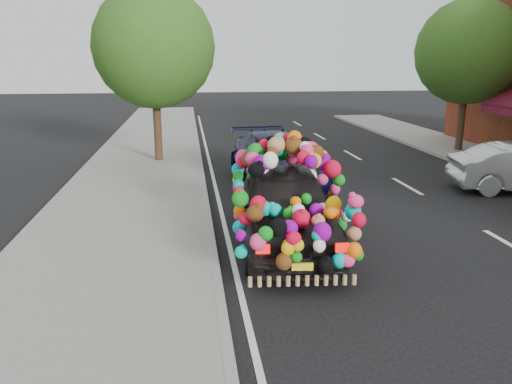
# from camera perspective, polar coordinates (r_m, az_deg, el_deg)

# --- Properties ---
(ground) EXTENTS (100.00, 100.00, 0.00)m
(ground) POSITION_cam_1_polar(r_m,az_deg,el_deg) (9.63, 9.43, -7.32)
(ground) COLOR black
(ground) RESTS_ON ground
(sidewalk) EXTENTS (4.00, 60.00, 0.12)m
(sidewalk) POSITION_cam_1_polar(r_m,az_deg,el_deg) (9.33, -16.96, -8.12)
(sidewalk) COLOR gray
(sidewalk) RESTS_ON ground
(kerb) EXTENTS (0.15, 60.00, 0.13)m
(kerb) POSITION_cam_1_polar(r_m,az_deg,el_deg) (9.21, -4.80, -7.78)
(kerb) COLOR gray
(kerb) RESTS_ON ground
(tree_near_sidewalk) EXTENTS (4.20, 4.20, 6.13)m
(tree_near_sidewalk) POSITION_cam_1_polar(r_m,az_deg,el_deg) (18.03, -11.63, 15.92)
(tree_near_sidewalk) COLOR #332114
(tree_near_sidewalk) RESTS_ON ground
(tree_far_b) EXTENTS (4.00, 4.00, 5.90)m
(tree_far_b) POSITION_cam_1_polar(r_m,az_deg,el_deg) (21.39, 23.11, 14.51)
(tree_far_b) COLOR #332114
(tree_far_b) RESTS_ON ground
(plush_art_car) EXTENTS (2.58, 4.90, 2.19)m
(plush_art_car) POSITION_cam_1_polar(r_m,az_deg,el_deg) (9.84, 3.54, 0.27)
(plush_art_car) COLOR black
(plush_art_car) RESTS_ON ground
(navy_sedan) EXTENTS (2.51, 5.26, 1.48)m
(navy_sedan) POSITION_cam_1_polar(r_m,az_deg,el_deg) (14.73, 2.26, 3.65)
(navy_sedan) COLOR black
(navy_sedan) RESTS_ON ground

